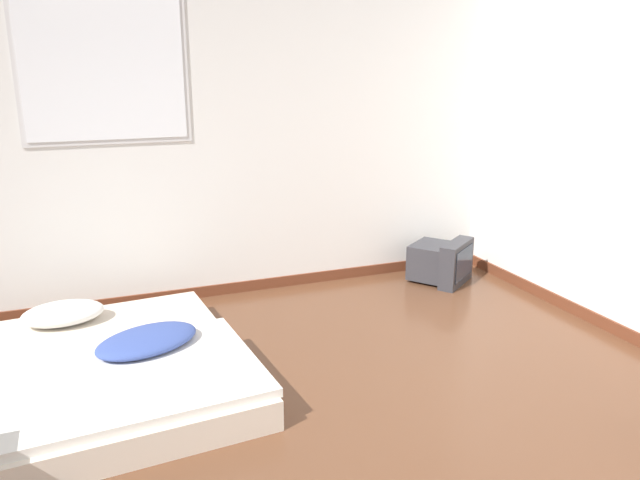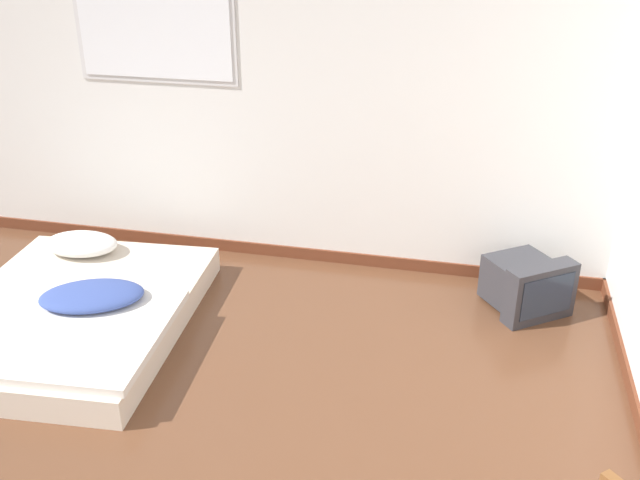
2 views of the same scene
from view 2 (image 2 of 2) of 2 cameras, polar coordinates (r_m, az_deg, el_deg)
wall_back at (r=5.01m, az=-5.49°, el=12.47°), size 7.35×0.08×2.60m
mattress_bed at (r=4.69m, az=-19.33°, el=-5.44°), size 1.52×1.87×0.32m
crt_tv at (r=4.79m, az=16.18°, el=-3.45°), size 0.61×0.61×0.37m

